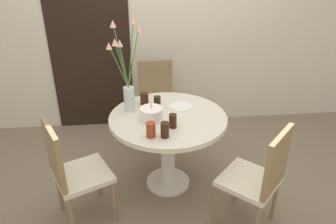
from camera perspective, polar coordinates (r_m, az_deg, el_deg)
ground_plane at (r=3.17m, az=0.00°, el=-12.22°), size 16.00×16.00×0.00m
wall_back at (r=3.76m, az=-2.00°, el=16.28°), size 8.00×0.05×2.60m
doorway_panel at (r=3.82m, az=-13.51°, el=11.49°), size 0.90×0.01×2.05m
dining_table at (r=2.84m, az=0.00°, el=-3.27°), size 1.00×1.00×0.72m
chair_left_flank at (r=3.63m, az=-2.03°, el=2.56°), size 0.42×0.42×0.89m
chair_far_back at (r=2.62m, az=-16.48°, el=-9.52°), size 0.53×0.53×0.89m
chair_near_front at (r=2.54m, az=15.76°, el=-10.61°), size 0.57×0.57×0.89m
birthday_cake at (r=2.70m, az=-2.91°, el=-0.32°), size 0.19×0.19×0.15m
flower_vase at (r=2.78m, az=-7.17°, el=5.85°), size 0.29×0.30×0.77m
side_plate at (r=2.93m, az=2.21°, el=0.95°), size 0.20×0.20×0.01m
drink_glass_0 at (r=2.58m, az=0.84°, el=-1.57°), size 0.06×0.06×0.11m
drink_glass_1 at (r=2.45m, az=-0.55°, el=-3.14°), size 0.07×0.07×0.12m
drink_glass_2 at (r=2.87m, az=-1.89°, el=1.61°), size 0.06×0.06×0.12m
drink_glass_3 at (r=2.46m, az=-3.01°, el=-3.10°), size 0.07×0.07×0.12m
drink_glass_4 at (r=2.97m, az=-4.14°, el=2.34°), size 0.08×0.08×0.11m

